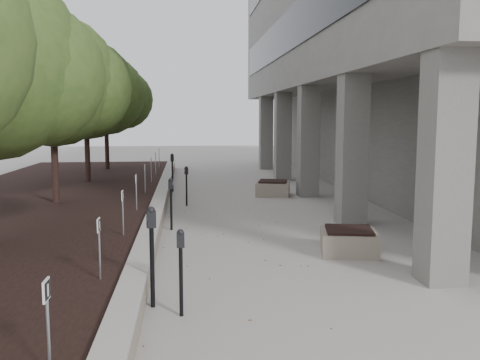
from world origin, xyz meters
TOP-DOWN VIEW (x-y plane):
  - ground at (0.00, 0.00)m, footprint 90.00×90.00m
  - retaining_wall at (-1.82, 9.00)m, footprint 0.39×26.00m
  - planting_bed at (-5.50, 9.00)m, footprint 7.00×26.00m
  - brutalist_building at (9.50, 13.00)m, footprint 13.10×26.00m
  - crabapple_tree_3 at (-4.80, 8.00)m, footprint 4.60×4.00m
  - crabapple_tree_4 at (-4.80, 13.00)m, footprint 4.60×4.00m
  - crabapple_tree_5 at (-4.80, 18.00)m, footprint 4.60×4.00m
  - parking_sign_1 at (-2.35, -2.50)m, footprint 0.04×0.22m
  - parking_sign_2 at (-2.35, 0.50)m, footprint 0.04×0.22m
  - parking_sign_3 at (-2.35, 3.50)m, footprint 0.04×0.22m
  - parking_sign_4 at (-2.35, 6.50)m, footprint 0.04×0.22m
  - parking_sign_5 at (-2.35, 9.50)m, footprint 0.04×0.22m
  - parking_sign_6 at (-2.35, 12.50)m, footprint 0.04×0.22m
  - parking_sign_7 at (-2.35, 15.50)m, footprint 0.04×0.22m
  - parking_sign_8 at (-2.35, 18.50)m, footprint 0.04×0.22m
  - parking_meter_1 at (-1.54, 0.30)m, footprint 0.18×0.14m
  - parking_meter_2 at (-1.11, -0.11)m, footprint 0.13×0.10m
  - parking_meter_3 at (-1.41, 5.75)m, footprint 0.15×0.12m
  - parking_meter_4 at (-1.01, 9.34)m, footprint 0.15×0.13m
  - parking_meter_5 at (-1.55, 12.68)m, footprint 0.16×0.12m
  - planter_front at (2.41, 3.05)m, footprint 1.36×1.36m
  - planter_back at (2.17, 11.30)m, footprint 1.44×1.44m
  - berry_scatter at (-0.10, 5.00)m, footprint 3.30×14.10m

SIDE VIEW (x-z plane):
  - ground at x=0.00m, z-range 0.00..0.00m
  - berry_scatter at x=-0.10m, z-range 0.00..0.02m
  - planting_bed at x=-5.50m, z-range 0.00..0.40m
  - retaining_wall at x=-1.82m, z-range 0.00..0.50m
  - planter_front at x=2.41m, z-range 0.00..0.54m
  - planter_back at x=2.17m, z-range 0.00..0.56m
  - parking_meter_2 at x=-1.11m, z-range 0.00..1.30m
  - parking_meter_4 at x=-1.01m, z-range 0.00..1.31m
  - parking_meter_3 at x=-1.41m, z-range 0.00..1.35m
  - parking_meter_5 at x=-1.55m, z-range 0.00..1.49m
  - parking_meter_1 at x=-1.54m, z-range 0.00..1.56m
  - parking_sign_1 at x=-2.35m, z-range 0.40..1.36m
  - parking_sign_2 at x=-2.35m, z-range 0.40..1.36m
  - parking_sign_3 at x=-2.35m, z-range 0.40..1.36m
  - parking_sign_4 at x=-2.35m, z-range 0.40..1.36m
  - parking_sign_5 at x=-2.35m, z-range 0.40..1.36m
  - parking_sign_6 at x=-2.35m, z-range 0.40..1.36m
  - parking_sign_7 at x=-2.35m, z-range 0.40..1.36m
  - parking_sign_8 at x=-2.35m, z-range 0.40..1.36m
  - crabapple_tree_3 at x=-4.80m, z-range 0.40..5.84m
  - crabapple_tree_4 at x=-4.80m, z-range 0.40..5.84m
  - crabapple_tree_5 at x=-4.80m, z-range 0.40..5.84m
  - brutalist_building at x=9.50m, z-range 0.00..15.00m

